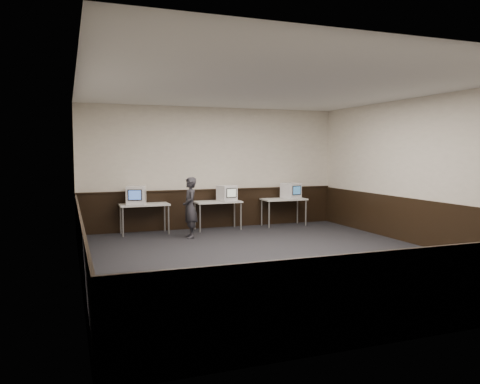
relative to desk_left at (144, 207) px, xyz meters
name	(u,v)px	position (x,y,z in m)	size (l,w,h in m)	color
floor	(275,259)	(1.90, -3.60, -0.68)	(8.00, 8.00, 0.00)	black
ceiling	(276,88)	(1.90, -3.60, 2.52)	(8.00, 8.00, 0.00)	white
back_wall	(213,168)	(1.90, 0.40, 0.92)	(7.00, 7.00, 0.00)	beige
front_wall	(433,192)	(1.90, -7.60, 0.92)	(7.00, 7.00, 0.00)	beige
left_wall	(78,178)	(-1.60, -3.60, 0.92)	(8.00, 8.00, 0.00)	beige
right_wall	(426,172)	(5.40, -3.60, 0.92)	(8.00, 8.00, 0.00)	beige
wainscot_back	(214,209)	(1.90, 0.38, -0.18)	(6.98, 0.04, 1.00)	black
wainscot_front	(428,292)	(1.90, -7.58, -0.18)	(6.98, 0.04, 1.00)	black
wainscot_left	(81,246)	(-1.58, -3.60, -0.18)	(0.04, 7.98, 1.00)	black
wainscot_right	(423,223)	(5.38, -3.60, -0.18)	(0.04, 7.98, 1.00)	black
wainscot_rail	(214,190)	(1.90, 0.36, 0.34)	(6.98, 0.06, 0.04)	black
desk_left	(144,207)	(0.00, 0.00, 0.00)	(1.20, 0.60, 0.75)	silver
desk_center	(218,204)	(1.90, 0.00, 0.00)	(1.20, 0.60, 0.75)	silver
desk_right	(284,201)	(3.80, 0.00, 0.00)	(1.20, 0.60, 0.75)	silver
emac_left	(136,195)	(-0.19, 0.00, 0.29)	(0.55, 0.57, 0.44)	white
emac_center	(227,193)	(2.13, -0.05, 0.27)	(0.50, 0.52, 0.41)	white
emac_right	(291,191)	(4.02, 0.01, 0.28)	(0.54, 0.56, 0.42)	white
person	(190,208)	(0.93, -0.90, 0.04)	(0.52, 0.34, 1.43)	#29282E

